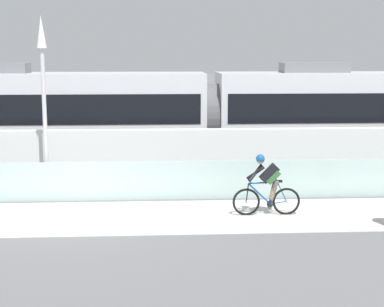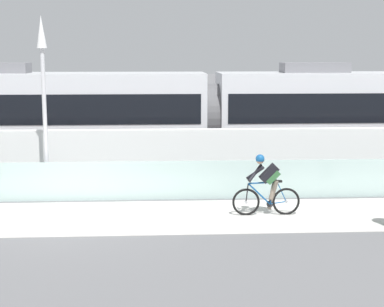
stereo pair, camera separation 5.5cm
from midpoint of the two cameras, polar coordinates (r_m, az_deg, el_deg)
name	(u,v)px [view 1 (the left image)]	position (r m, az deg, el deg)	size (l,w,h in m)	color
ground_plane	(72,218)	(15.82, -11.37, -6.01)	(200.00, 200.00, 0.00)	slate
bike_path_deck	(72,218)	(15.82, -11.37, -5.99)	(32.00, 3.20, 0.01)	silver
glass_parapet	(80,181)	(17.47, -10.60, -2.61)	(32.00, 0.05, 1.12)	#ADC6C1
concrete_barrier_wall	(87,159)	(19.15, -9.97, -0.47)	(32.00, 0.36, 1.80)	white
tram_rail_near	(96,171)	(21.74, -9.16, -1.66)	(32.00, 0.08, 0.01)	#595654
tram_rail_far	(99,164)	(23.15, -8.81, -0.97)	(32.00, 0.08, 0.01)	#595654
tram	(211,116)	(22.14, 1.70, 3.61)	(22.56, 2.54, 3.81)	silver
cyclist_on_bike	(267,186)	(15.72, 6.99, -3.05)	(1.77, 0.58, 1.61)	black
lamp_post_antenna	(43,84)	(17.55, -13.95, 6.34)	(0.28, 0.28, 5.20)	gray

